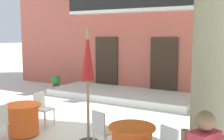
% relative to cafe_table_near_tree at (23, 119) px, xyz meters
% --- Properties ---
extents(ground_plane, '(120.00, 120.00, 0.00)m').
position_rel_cafe_table_near_tree_xyz_m(ground_plane, '(0.41, 0.91, -0.39)').
color(ground_plane, silver).
extents(building_facade, '(13.00, 5.09, 7.50)m').
position_rel_cafe_table_near_tree_xyz_m(building_facade, '(0.10, 7.90, 3.36)').
color(building_facade, '#BC5B4C').
rests_on(building_facade, ground).
extents(entrance_step_platform, '(5.64, 2.20, 0.25)m').
position_rel_cafe_table_near_tree_xyz_m(entrance_step_platform, '(0.10, 4.81, -0.27)').
color(entrance_step_platform, silver).
rests_on(entrance_step_platform, ground).
extents(cafe_table_near_tree, '(0.86, 0.86, 0.76)m').
position_rel_cafe_table_near_tree_xyz_m(cafe_table_near_tree, '(0.00, 0.00, 0.00)').
color(cafe_table_near_tree, '#EA561E').
rests_on(cafe_table_near_tree, ground).
extents(cafe_chair_near_tree_0, '(0.40, 0.40, 0.91)m').
position_rel_cafe_table_near_tree_xyz_m(cafe_chair_near_tree_0, '(-0.08, 0.75, 0.14)').
color(cafe_chair_near_tree_0, silver).
rests_on(cafe_chair_near_tree_0, ground).
extents(cafe_chair_middle_0, '(0.51, 0.51, 0.91)m').
position_rel_cafe_table_near_tree_xyz_m(cafe_chair_middle_0, '(2.25, 0.01, 0.14)').
color(cafe_chair_middle_0, silver).
rests_on(cafe_chair_middle_0, ground).
extents(cafe_umbrella, '(0.44, 0.44, 2.55)m').
position_rel_cafe_table_near_tree_xyz_m(cafe_umbrella, '(1.69, 0.31, 1.27)').
color(cafe_umbrella, '#997A56').
rests_on(cafe_umbrella, ground).
extents(ground_planter_left, '(0.42, 0.42, 0.64)m').
position_rel_cafe_table_near_tree_xyz_m(ground_planter_left, '(-3.06, 4.70, -0.04)').
color(ground_planter_left, slate).
rests_on(ground_planter_left, ground).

